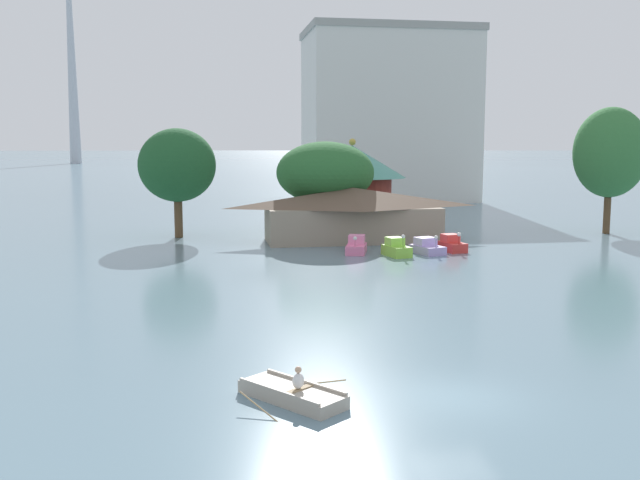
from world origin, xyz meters
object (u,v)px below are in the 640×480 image
pedal_boat_lime (396,249)px  green_roof_pavilion (352,180)px  pedal_boat_red (452,245)px  shoreline_tree_tall_left (177,165)px  shoreline_tree_right (610,153)px  rowboat_with_rower (292,393)px  background_building_block (388,116)px  pedal_boat_lavender (427,247)px  shoreline_tree_mid (325,173)px  boathouse (353,213)px  pedal_boat_pink (356,246)px  distant_broadcast_tower (69,4)px

pedal_boat_lime → green_roof_pavilion: (0.80, 19.69, 4.13)m
pedal_boat_red → shoreline_tree_tall_left: size_ratio=0.27×
green_roof_pavilion → shoreline_tree_right: shoreline_tree_right is taller
rowboat_with_rower → background_building_block: bearing=-55.0°
pedal_boat_lavender → shoreline_tree_mid: shoreline_tree_mid is taller
green_roof_pavilion → shoreline_tree_mid: bearing=-118.2°
pedal_boat_red → background_building_block: background_building_block is taller
pedal_boat_lime → boathouse: boathouse is taller
rowboat_with_rower → pedal_boat_pink: 31.86m
shoreline_tree_mid → pedal_boat_pink: bearing=-86.3°
green_roof_pavilion → background_building_block: size_ratio=0.43×
shoreline_tree_tall_left → pedal_boat_lavender: bearing=-34.4°
pedal_boat_red → shoreline_tree_tall_left: shoreline_tree_tall_left is taller
pedal_boat_red → shoreline_tree_tall_left: (-21.16, 12.12, 5.87)m
rowboat_with_rower → pedal_boat_pink: size_ratio=1.20×
rowboat_with_rower → shoreline_tree_mid: (8.14, 40.83, 5.49)m
background_building_block → pedal_boat_lime: bearing=-104.1°
shoreline_tree_right → distant_broadcast_tower: 289.20m
background_building_block → distant_broadcast_tower: (-81.77, 224.98, 55.42)m
background_building_block → pedal_boat_pink: bearing=-107.3°
rowboat_with_rower → shoreline_tree_right: 52.26m
green_roof_pavilion → shoreline_tree_tall_left: (-17.09, -6.01, 1.72)m
shoreline_tree_tall_left → pedal_boat_lime: bearing=-40.0°
pedal_boat_lime → rowboat_with_rower: bearing=-33.4°
shoreline_tree_tall_left → pedal_boat_red: bearing=-29.8°
pedal_boat_lime → pedal_boat_lavender: size_ratio=0.91×
shoreline_tree_right → boathouse: bearing=-176.5°
pedal_boat_lime → pedal_boat_red: 5.12m
pedal_boat_lime → shoreline_tree_right: (22.97, 9.96, 6.93)m
rowboat_with_rower → pedal_boat_lime: (11.42, 28.72, 0.31)m
distant_broadcast_tower → pedal_boat_lime: bearing=-76.1°
shoreline_tree_tall_left → background_building_block: (29.48, 38.89, 6.07)m
pedal_boat_lime → distant_broadcast_tower: distant_broadcast_tower is taller
shoreline_tree_tall_left → background_building_block: 49.18m
green_roof_pavilion → background_building_block: 35.99m
pedal_boat_lavender → pedal_boat_red: 2.39m
pedal_boat_red → distant_broadcast_tower: bearing=-176.2°
pedal_boat_red → pedal_boat_lime: bearing=-83.4°
pedal_boat_lime → shoreline_tree_mid: size_ratio=0.31×
shoreline_tree_tall_left → distant_broadcast_tower: 275.94m
shoreline_tree_right → distant_broadcast_tower: (-91.55, 267.60, 60.40)m
boathouse → distant_broadcast_tower: (-67.04, 269.09, 65.46)m
pedal_boat_red → shoreline_tree_right: 21.13m
green_roof_pavilion → shoreline_tree_tall_left: size_ratio=1.11×
boathouse → shoreline_tree_right: bearing=3.5°
shoreline_tree_tall_left → shoreline_tree_right: (39.26, -3.73, 1.09)m
boathouse → background_building_block: bearing=71.5°
pedal_boat_pink → boathouse: 6.92m
pedal_boat_lavender → background_building_block: bearing=152.3°
pedal_boat_lavender → background_building_block: (10.57, 51.83, 11.99)m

